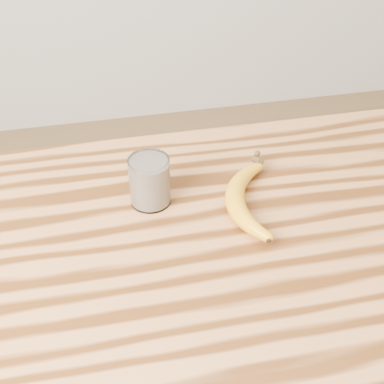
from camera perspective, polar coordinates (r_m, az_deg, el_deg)
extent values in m
cube|color=#B0713C|center=(0.97, 3.68, -7.08)|extent=(1.20, 0.80, 0.04)
cylinder|color=brown|center=(1.68, 18.13, -6.49)|extent=(0.06, 0.06, 0.86)
cylinder|color=white|center=(1.03, -4.54, 1.18)|extent=(0.08, 0.08, 0.10)
torus|color=white|center=(1.00, -4.68, 3.39)|extent=(0.08, 0.08, 0.00)
cylinder|color=beige|center=(1.03, -4.53, 1.07)|extent=(0.07, 0.07, 0.09)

